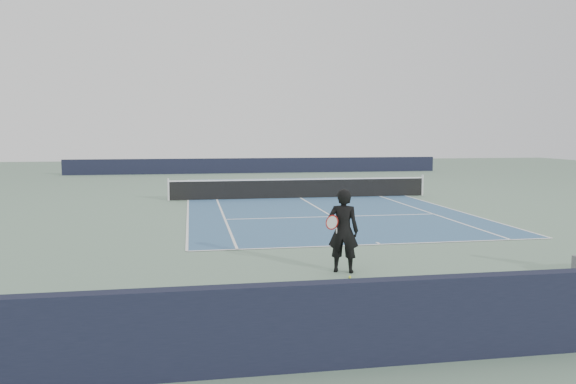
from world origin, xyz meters
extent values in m
plane|color=slate|center=(0.00, 0.00, 0.00)|extent=(80.00, 80.00, 0.00)
cube|color=#375C82|center=(0.00, 0.00, 0.01)|extent=(10.97, 23.77, 0.01)
cylinder|color=silver|center=(-6.40, 0.00, 0.54)|extent=(0.10, 0.10, 1.07)
cylinder|color=silver|center=(6.40, 0.00, 0.54)|extent=(0.10, 0.10, 1.07)
cube|color=black|center=(0.00, 0.00, 0.46)|extent=(12.80, 0.03, 0.90)
cube|color=white|center=(0.00, 0.00, 0.93)|extent=(12.80, 0.04, 0.06)
cube|color=black|center=(0.00, 17.88, 0.60)|extent=(30.00, 0.25, 1.20)
cube|color=black|center=(0.00, -19.88, 0.60)|extent=(30.00, 0.25, 1.20)
imported|color=black|center=(-1.91, -14.78, 0.97)|extent=(0.88, 0.77, 1.94)
torus|color=#A6130D|center=(-2.19, -14.83, 1.18)|extent=(0.34, 0.18, 0.36)
cylinder|color=white|center=(-2.19, -14.83, 1.18)|extent=(0.29, 0.14, 0.32)
cylinder|color=white|center=(-2.07, -14.80, 0.92)|extent=(0.08, 0.13, 0.27)
sphere|color=#CEDE2D|center=(-1.91, -15.36, 0.03)|extent=(0.06, 0.06, 0.06)
camera|label=1|loc=(-5.35, -27.09, 3.20)|focal=35.00mm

